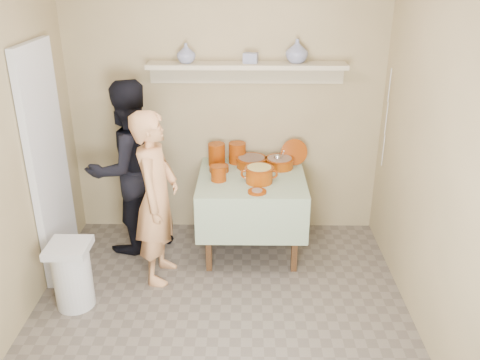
{
  "coord_description": "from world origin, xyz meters",
  "views": [
    {
      "loc": [
        0.2,
        -2.98,
        2.57
      ],
      "look_at": [
        0.15,
        0.75,
        0.95
      ],
      "focal_mm": 38.0,
      "sensor_mm": 36.0,
      "label": 1
    }
  ],
  "objects_px": {
    "cazuela_rice": "(259,173)",
    "person_cook": "(157,198)",
    "person_helper": "(128,168)",
    "serving_table": "(252,188)",
    "trash_bin": "(72,275)"
  },
  "relations": [
    {
      "from": "person_helper",
      "to": "serving_table",
      "type": "relative_size",
      "value": 1.68
    },
    {
      "from": "person_helper",
      "to": "serving_table",
      "type": "bearing_deg",
      "value": 137.66
    },
    {
      "from": "person_cook",
      "to": "serving_table",
      "type": "relative_size",
      "value": 1.55
    },
    {
      "from": "cazuela_rice",
      "to": "person_cook",
      "type": "bearing_deg",
      "value": -159.04
    },
    {
      "from": "person_helper",
      "to": "trash_bin",
      "type": "bearing_deg",
      "value": 32.34
    },
    {
      "from": "serving_table",
      "to": "trash_bin",
      "type": "bearing_deg",
      "value": -147.79
    },
    {
      "from": "trash_bin",
      "to": "cazuela_rice",
      "type": "bearing_deg",
      "value": 27.09
    },
    {
      "from": "serving_table",
      "to": "cazuela_rice",
      "type": "relative_size",
      "value": 2.95
    },
    {
      "from": "serving_table",
      "to": "trash_bin",
      "type": "xyz_separation_m",
      "value": [
        -1.42,
        -0.9,
        -0.36
      ]
    },
    {
      "from": "cazuela_rice",
      "to": "serving_table",
      "type": "bearing_deg",
      "value": 115.24
    },
    {
      "from": "person_cook",
      "to": "person_helper",
      "type": "height_order",
      "value": "person_helper"
    },
    {
      "from": "person_cook",
      "to": "serving_table",
      "type": "height_order",
      "value": "person_cook"
    },
    {
      "from": "person_cook",
      "to": "person_helper",
      "type": "bearing_deg",
      "value": 39.76
    },
    {
      "from": "person_cook",
      "to": "cazuela_rice",
      "type": "distance_m",
      "value": 0.92
    },
    {
      "from": "person_helper",
      "to": "cazuela_rice",
      "type": "distance_m",
      "value": 1.21
    }
  ]
}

